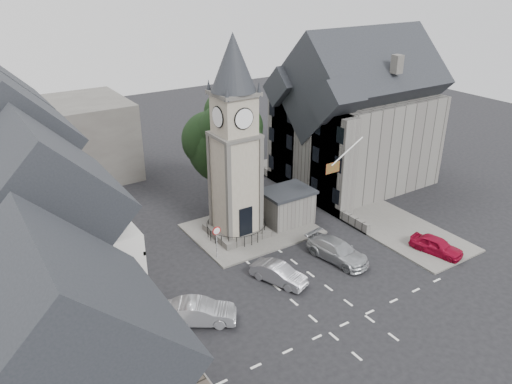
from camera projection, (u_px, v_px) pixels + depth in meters
ground at (294, 281)px, 35.49m from camera, size 120.00×120.00×0.00m
pavement_west at (94, 295)px, 33.85m from camera, size 6.00×30.00×0.14m
pavement_east at (344, 200)px, 47.50m from camera, size 6.00×26.00×0.14m
central_island at (251, 229)px, 42.30m from camera, size 10.00×8.00×0.16m
road_markings at (347, 323)px, 31.28m from camera, size 20.00×8.00×0.01m
clock_tower at (235, 142)px, 38.22m from camera, size 4.86×4.86×16.25m
stone_shelter at (287, 206)px, 42.95m from camera, size 4.30×3.30×3.08m
town_tree at (225, 135)px, 43.51m from camera, size 7.20×7.20×10.80m
warning_sign_post at (217, 236)px, 37.21m from camera, size 0.70×0.19×2.85m
terrace_pink at (2, 169)px, 37.31m from camera, size 8.10×7.60×12.80m
terrace_cream at (22, 209)px, 31.20m from camera, size 8.10×7.60×12.80m
terrace_tudor at (53, 275)px, 25.25m from camera, size 8.10×7.60×12.00m
backdrop_west at (28, 148)px, 49.27m from camera, size 20.00×10.00×8.00m
east_building at (356, 124)px, 49.00m from camera, size 14.40×11.40×12.60m
east_boundary_wall at (308, 196)px, 47.49m from camera, size 0.40×16.00×0.90m
flagpole at (347, 151)px, 39.60m from camera, size 3.68×0.10×2.74m
car_west_silver at (199, 312)px, 31.08m from camera, size 4.81×3.87×1.54m
car_west_grey at (126, 311)px, 31.28m from camera, size 5.37×3.96×1.35m
car_island_silver at (279, 274)px, 35.09m from camera, size 2.90×4.40×1.37m
car_island_east at (337, 251)px, 37.76m from camera, size 2.92×5.49×1.52m
car_east_red at (436, 246)px, 38.60m from camera, size 2.57×4.32×1.38m
pedestrian at (307, 199)px, 45.67m from camera, size 0.82×0.71×1.90m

